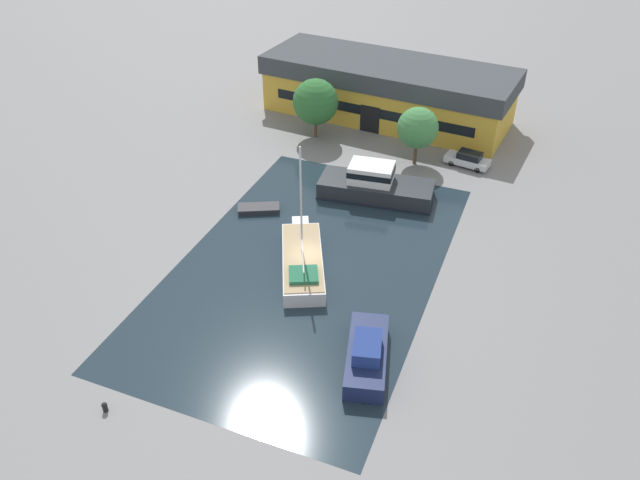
% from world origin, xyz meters
% --- Properties ---
extents(ground_plane, '(440.00, 440.00, 0.00)m').
position_xyz_m(ground_plane, '(0.00, 0.00, 0.00)').
color(ground_plane, slate).
extents(water_canal, '(20.70, 34.25, 0.01)m').
position_xyz_m(water_canal, '(0.00, 0.00, 0.00)').
color(water_canal, '#1E2D38').
rests_on(water_canal, ground).
extents(warehouse_building, '(30.65, 13.34, 6.74)m').
position_xyz_m(warehouse_building, '(-2.78, 31.49, 3.41)').
color(warehouse_building, gold).
rests_on(warehouse_building, ground).
extents(quay_tree_near_building, '(4.30, 4.30, 6.26)m').
position_xyz_m(quay_tree_near_building, '(3.59, 20.93, 4.10)').
color(quay_tree_near_building, brown).
rests_on(quay_tree_near_building, ground).
extents(quay_tree_by_water, '(5.13, 5.13, 6.84)m').
position_xyz_m(quay_tree_by_water, '(-8.66, 22.95, 4.27)').
color(quay_tree_by_water, brown).
rests_on(quay_tree_by_water, ground).
extents(parked_car, '(4.88, 2.57, 1.64)m').
position_xyz_m(parked_car, '(8.97, 22.36, 0.82)').
color(parked_car, silver).
rests_on(parked_car, ground).
extents(sailboat_moored, '(7.09, 10.96, 10.87)m').
position_xyz_m(sailboat_moored, '(-0.42, -0.32, 0.72)').
color(sailboat_moored, silver).
rests_on(sailboat_moored, water_canal).
extents(motor_cruiser, '(11.49, 5.37, 3.47)m').
position_xyz_m(motor_cruiser, '(1.68, 12.75, 1.26)').
color(motor_cruiser, '#23282D').
rests_on(motor_cruiser, water_canal).
extents(small_dinghy, '(4.23, 3.16, 0.52)m').
position_xyz_m(small_dinghy, '(-7.68, 6.17, 0.27)').
color(small_dinghy, '#23282D').
rests_on(small_dinghy, water_canal).
extents(cabin_boat, '(4.35, 7.61, 2.46)m').
position_xyz_m(cabin_boat, '(7.94, -8.71, 0.92)').
color(cabin_boat, '#19234C').
rests_on(cabin_boat, water_canal).
extents(mooring_bollard, '(0.37, 0.37, 0.73)m').
position_xyz_m(mooring_bollard, '(-6.24, -18.72, 0.39)').
color(mooring_bollard, black).
rests_on(mooring_bollard, ground).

